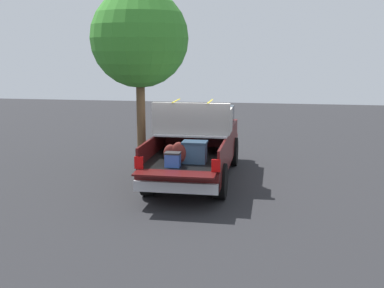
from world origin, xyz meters
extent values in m
plane|color=#262628|center=(0.00, 0.00, 0.00)|extent=(40.00, 40.00, 0.00)
cube|color=#470F0F|center=(0.00, 0.00, 0.63)|extent=(5.50, 1.92, 0.43)
cube|color=black|center=(-1.20, 0.00, 0.87)|extent=(2.80, 1.80, 0.04)
cube|color=#470F0F|center=(-1.20, 0.93, 1.10)|extent=(2.80, 0.06, 0.50)
cube|color=#470F0F|center=(-1.20, -0.93, 1.10)|extent=(2.80, 0.06, 0.50)
cube|color=#470F0F|center=(0.17, 0.00, 1.10)|extent=(0.06, 1.80, 0.50)
cube|color=#470F0F|center=(-2.88, 0.00, 0.87)|extent=(0.55, 1.80, 0.04)
cube|color=#B2B2B7|center=(-0.43, 0.00, 1.37)|extent=(1.25, 1.92, 0.04)
cube|color=#470F0F|center=(1.35, 0.00, 1.10)|extent=(2.30, 1.92, 0.50)
cube|color=#2D3842|center=(1.25, 0.00, 1.60)|extent=(1.94, 1.76, 0.49)
cube|color=#470F0F|center=(2.70, 0.00, 1.04)|extent=(0.40, 1.82, 0.38)
cube|color=#B2B2B7|center=(-2.72, 0.00, 0.54)|extent=(0.24, 1.92, 0.24)
cube|color=red|center=(-2.62, 0.88, 1.03)|extent=(0.06, 0.20, 0.28)
cube|color=red|center=(-2.62, -0.88, 1.03)|extent=(0.06, 0.20, 0.28)
cylinder|color=black|center=(1.75, 0.88, 0.44)|extent=(0.87, 0.30, 0.87)
cylinder|color=black|center=(1.75, -0.88, 0.44)|extent=(0.87, 0.30, 0.87)
cylinder|color=black|center=(-1.75, 0.88, 0.44)|extent=(0.87, 0.30, 0.87)
cylinder|color=black|center=(-1.75, -0.88, 0.44)|extent=(0.87, 0.30, 0.87)
cube|color=#335170|center=(-1.81, -0.27, 1.12)|extent=(0.40, 0.55, 0.47)
cube|color=#23394E|center=(-1.81, -0.27, 1.38)|extent=(0.44, 0.59, 0.05)
ellipsoid|color=maroon|center=(-1.98, 0.08, 1.15)|extent=(0.20, 0.37, 0.52)
ellipsoid|color=maroon|center=(-2.09, 0.08, 1.07)|extent=(0.09, 0.26, 0.23)
ellipsoid|color=maroon|center=(-1.96, 0.29, 1.12)|extent=(0.20, 0.33, 0.45)
ellipsoid|color=maroon|center=(-2.07, 0.29, 1.05)|extent=(0.09, 0.23, 0.20)
cube|color=#3359B2|center=(-2.30, 0.16, 1.04)|extent=(0.26, 0.34, 0.30)
cube|color=#262628|center=(-2.30, 0.16, 1.21)|extent=(0.28, 0.36, 0.04)
cube|color=#9E9993|center=(-0.43, 0.00, 1.60)|extent=(0.90, 2.02, 0.42)
cube|color=#9E9993|center=(-0.79, 0.00, 2.01)|extent=(0.16, 2.02, 0.40)
cube|color=#9E9993|center=(-0.38, 0.91, 1.92)|extent=(0.66, 0.20, 0.22)
cube|color=#9E9993|center=(-0.38, -0.91, 1.92)|extent=(0.66, 0.20, 0.22)
cube|color=yellow|center=(-0.43, 0.45, 2.22)|extent=(1.00, 0.03, 0.02)
cube|color=yellow|center=(-0.43, -0.45, 2.22)|extent=(1.00, 0.03, 0.02)
cylinder|color=brown|center=(0.82, 1.78, 1.51)|extent=(0.26, 0.26, 3.02)
sphere|color=#36832B|center=(0.82, 1.78, 3.87)|extent=(2.84, 2.84, 2.84)
camera|label=1|loc=(-12.85, -2.08, 3.53)|focal=44.89mm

